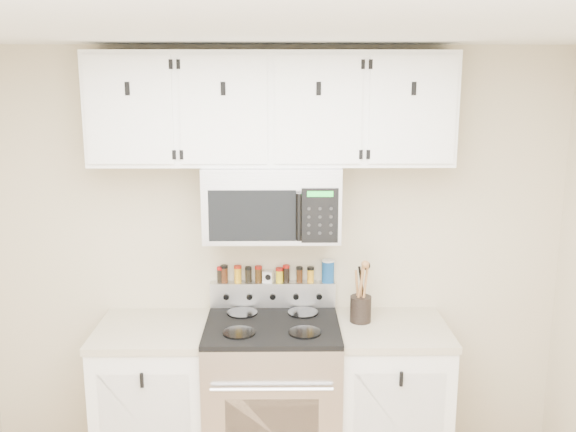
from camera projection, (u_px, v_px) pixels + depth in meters
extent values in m
cube|color=#BDB18E|center=(273.00, 257.00, 3.90)|extent=(3.50, 0.01, 2.50)
cube|color=white|center=(264.00, 19.00, 1.93)|extent=(3.50, 3.50, 0.01)
cube|color=#B7B7BA|center=(273.00, 402.00, 3.75)|extent=(0.76, 0.65, 0.92)
cube|color=black|center=(272.00, 432.00, 3.45)|extent=(0.50, 0.02, 0.40)
cube|color=black|center=(272.00, 325.00, 3.65)|extent=(0.76, 0.65, 0.03)
cube|color=#B7B7BA|center=(273.00, 294.00, 3.91)|extent=(0.76, 0.08, 0.15)
cylinder|color=black|center=(239.00, 333.00, 3.50)|extent=(0.18, 0.18, 0.01)
cylinder|color=black|center=(305.00, 332.00, 3.50)|extent=(0.18, 0.18, 0.01)
cylinder|color=black|center=(242.00, 313.00, 3.79)|extent=(0.18, 0.18, 0.01)
cylinder|color=black|center=(303.00, 313.00, 3.80)|extent=(0.18, 0.18, 0.01)
cube|color=white|center=(156.00, 403.00, 3.78)|extent=(0.62, 0.60, 0.88)
cube|color=tan|center=(152.00, 330.00, 3.68)|extent=(0.64, 0.62, 0.04)
cube|color=white|center=(389.00, 402.00, 3.79)|extent=(0.62, 0.60, 0.88)
cube|color=tan|center=(392.00, 329.00, 3.69)|extent=(0.64, 0.62, 0.04)
cube|color=#9E9EA3|center=(272.00, 201.00, 3.64)|extent=(0.76, 0.38, 0.42)
cube|color=#B7B7BA|center=(271.00, 177.00, 3.41)|extent=(0.73, 0.01, 0.08)
cube|color=black|center=(252.00, 216.00, 3.45)|extent=(0.47, 0.01, 0.28)
cube|color=black|center=(320.00, 216.00, 3.45)|extent=(0.20, 0.01, 0.30)
cylinder|color=black|center=(299.00, 217.00, 3.42)|extent=(0.03, 0.03, 0.26)
cube|color=white|center=(272.00, 108.00, 3.55)|extent=(2.00, 0.33, 0.62)
cube|color=white|center=(129.00, 110.00, 3.37)|extent=(0.46, 0.01, 0.57)
cube|color=black|center=(127.00, 89.00, 3.34)|extent=(0.02, 0.01, 0.07)
cube|color=white|center=(224.00, 110.00, 3.38)|extent=(0.46, 0.01, 0.57)
cube|color=black|center=(223.00, 89.00, 3.35)|extent=(0.03, 0.01, 0.07)
cube|color=white|center=(318.00, 110.00, 3.38)|extent=(0.46, 0.01, 0.57)
cube|color=black|center=(319.00, 89.00, 3.35)|extent=(0.03, 0.01, 0.07)
cube|color=white|center=(413.00, 110.00, 3.39)|extent=(0.46, 0.01, 0.57)
cube|color=black|center=(414.00, 89.00, 3.36)|extent=(0.02, 0.01, 0.07)
cylinder|color=black|center=(361.00, 309.00, 3.74)|extent=(0.12, 0.12, 0.15)
cylinder|color=#956336|center=(361.00, 290.00, 3.71)|extent=(0.01, 0.01, 0.29)
cylinder|color=#956336|center=(365.00, 289.00, 3.70)|extent=(0.01, 0.01, 0.31)
cylinder|color=#956336|center=(357.00, 291.00, 3.72)|extent=(0.01, 0.01, 0.27)
cylinder|color=black|center=(362.00, 289.00, 3.73)|extent=(0.01, 0.01, 0.28)
cylinder|color=#956336|center=(360.00, 290.00, 3.69)|extent=(0.01, 0.01, 0.30)
cube|color=silver|center=(268.00, 277.00, 3.89)|extent=(0.07, 0.06, 0.07)
cylinder|color=navy|center=(328.00, 272.00, 3.88)|extent=(0.07, 0.07, 0.13)
cylinder|color=white|center=(328.00, 261.00, 3.87)|extent=(0.08, 0.08, 0.01)
cylinder|color=black|center=(220.00, 276.00, 3.88)|extent=(0.04, 0.04, 0.08)
cylinder|color=#A40C0C|center=(220.00, 268.00, 3.87)|extent=(0.04, 0.04, 0.02)
cylinder|color=#442210|center=(224.00, 275.00, 3.88)|extent=(0.04, 0.04, 0.09)
cylinder|color=black|center=(224.00, 267.00, 3.87)|extent=(0.05, 0.05, 0.02)
cylinder|color=gold|center=(238.00, 275.00, 3.88)|extent=(0.04, 0.04, 0.09)
cylinder|color=#A31E0C|center=(238.00, 267.00, 3.87)|extent=(0.05, 0.05, 0.02)
cylinder|color=black|center=(248.00, 276.00, 3.88)|extent=(0.04, 0.04, 0.08)
cylinder|color=black|center=(248.00, 268.00, 3.87)|extent=(0.04, 0.04, 0.02)
cylinder|color=#3A250E|center=(259.00, 275.00, 3.89)|extent=(0.04, 0.04, 0.09)
cylinder|color=maroon|center=(258.00, 267.00, 3.87)|extent=(0.04, 0.04, 0.02)
cylinder|color=yellow|center=(279.00, 276.00, 3.89)|extent=(0.04, 0.04, 0.07)
cylinder|color=#A4120C|center=(279.00, 269.00, 3.88)|extent=(0.05, 0.05, 0.02)
cylinder|color=black|center=(286.00, 275.00, 3.89)|extent=(0.04, 0.04, 0.09)
cylinder|color=#B0130D|center=(286.00, 266.00, 3.87)|extent=(0.04, 0.04, 0.02)
cylinder|color=#3C200E|center=(299.00, 276.00, 3.89)|extent=(0.04, 0.04, 0.08)
cylinder|color=black|center=(299.00, 268.00, 3.88)|extent=(0.04, 0.04, 0.02)
cylinder|color=gold|center=(311.00, 276.00, 3.89)|extent=(0.04, 0.04, 0.08)
cylinder|color=black|center=(311.00, 268.00, 3.88)|extent=(0.04, 0.04, 0.02)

